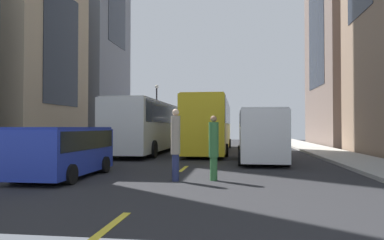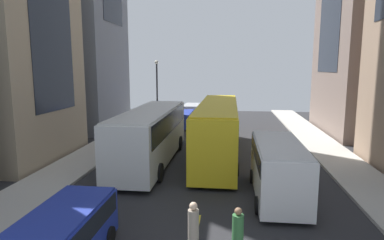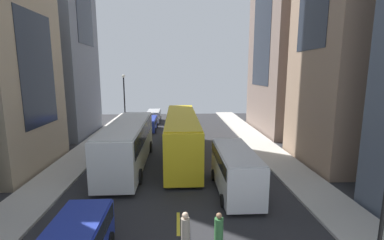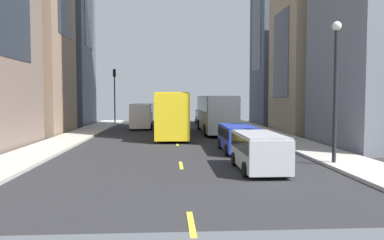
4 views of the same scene
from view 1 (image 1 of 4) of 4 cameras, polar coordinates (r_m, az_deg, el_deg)
ground_plane at (r=26.94m, az=2.73°, el=-4.87°), size 43.14×43.14×0.00m
sidewalk_west at (r=28.77m, az=-13.71°, el=-4.45°), size 2.86×44.00×0.15m
sidewalk_east at (r=27.49m, az=19.95°, el=-4.57°), size 2.86×44.00×0.15m
lane_stripe_0 at (r=6.44m, az=-13.54°, el=-16.82°), size 0.16×2.00×0.01m
lane_stripe_1 at (r=14.46m, az=-1.42°, el=-8.07°), size 0.16×2.00×0.01m
lane_stripe_2 at (r=22.76m, az=1.85°, el=-5.54°), size 0.16×2.00×0.01m
lane_stripe_3 at (r=31.12m, az=3.36°, el=-4.36°), size 0.16×2.00×0.01m
lane_stripe_4 at (r=39.49m, az=4.23°, el=-3.68°), size 0.16×2.00×0.01m
lane_stripe_5 at (r=47.87m, az=4.80°, el=-3.23°), size 0.16×2.00×0.01m
building_west_1 at (r=28.20m, az=-28.65°, el=10.11°), size 8.80×8.54×14.37m
building_east_2 at (r=37.47m, az=25.48°, el=15.27°), size 7.39×11.23×24.54m
city_bus_white at (r=23.16m, az=-7.37°, el=-0.50°), size 2.80×11.17×3.35m
streetcar_yellow at (r=24.55m, az=3.10°, el=-0.27°), size 2.70×13.48×3.59m
delivery_van_white at (r=17.50m, az=11.29°, el=-1.89°), size 2.25×5.93×2.58m
car_blue_0 at (r=35.51m, az=-1.83°, el=-2.49°), size 1.98×4.71×1.56m
car_silver_1 at (r=41.30m, az=-0.33°, el=-2.23°), size 1.94×4.31×1.64m
car_blue_2 at (r=12.74m, az=-20.31°, el=-4.32°), size 2.04×4.37×1.74m
pedestrian_crossing_mid at (r=11.31m, az=3.60°, el=-4.31°), size 0.32×0.32×2.12m
pedestrian_walking_far at (r=11.17m, az=-2.73°, el=-3.66°), size 0.30×0.30×2.33m
streetlamp_near at (r=41.00m, az=-5.87°, el=2.31°), size 0.44×0.44×6.58m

